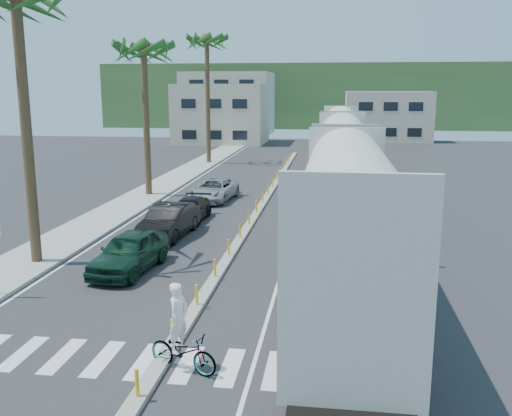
{
  "coord_description": "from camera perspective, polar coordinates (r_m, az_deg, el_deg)",
  "views": [
    {
      "loc": [
        4.52,
        -15.95,
        7.37
      ],
      "look_at": [
        1.02,
        9.45,
        2.0
      ],
      "focal_mm": 40.0,
      "sensor_mm": 36.0,
      "label": 1
    }
  ],
  "objects": [
    {
      "name": "car_lead",
      "position": [
        24.0,
        -12.53,
        -4.3
      ],
      "size": [
        2.89,
        5.2,
        1.64
      ],
      "primitive_type": "imported",
      "rotation": [
        0.0,
        0.0,
        -0.1
      ],
      "color": "#103221",
      "rests_on": "ground"
    },
    {
      "name": "rails",
      "position": [
        44.56,
        8.37,
        2.22
      ],
      "size": [
        1.56,
        100.0,
        0.06
      ],
      "color": "black",
      "rests_on": "ground"
    },
    {
      "name": "buildings",
      "position": [
        88.33,
        0.75,
        9.88
      ],
      "size": [
        38.0,
        27.0,
        10.0
      ],
      "color": "#B4A58F",
      "rests_on": "ground"
    },
    {
      "name": "ground",
      "position": [
        18.14,
        -7.45,
        -12.25
      ],
      "size": [
        140.0,
        140.0,
        0.0
      ],
      "primitive_type": "plane",
      "color": "#28282B",
      "rests_on": "ground"
    },
    {
      "name": "palm_trees",
      "position": [
        40.8,
        -10.64,
        16.47
      ],
      "size": [
        3.5,
        37.2,
        13.75
      ],
      "color": "brown",
      "rests_on": "ground"
    },
    {
      "name": "freight_train",
      "position": [
        38.01,
        8.55,
        4.96
      ],
      "size": [
        3.0,
        60.94,
        5.85
      ],
      "color": "beige",
      "rests_on": "ground"
    },
    {
      "name": "car_second",
      "position": [
        29.12,
        -8.7,
        -1.29
      ],
      "size": [
        2.48,
        5.29,
        1.66
      ],
      "primitive_type": "imported",
      "rotation": [
        0.0,
        0.0,
        -0.07
      ],
      "color": "black",
      "rests_on": "ground"
    },
    {
      "name": "sidewalk",
      "position": [
        43.58,
        -9.65,
        2.03
      ],
      "size": [
        3.0,
        90.0,
        0.15
      ],
      "primitive_type": "cube",
      "color": "gray",
      "rests_on": "ground"
    },
    {
      "name": "hillside",
      "position": [
        116.04,
        5.72,
        11.1
      ],
      "size": [
        80.0,
        20.0,
        12.0
      ],
      "primitive_type": "cube",
      "color": "#385628",
      "rests_on": "ground"
    },
    {
      "name": "car_rear",
      "position": [
        38.31,
        -4.25,
        1.8
      ],
      "size": [
        3.33,
        5.62,
        1.44
      ],
      "primitive_type": "imported",
      "rotation": [
        0.0,
        0.0,
        -0.09
      ],
      "color": "#B2B5B8",
      "rests_on": "ground"
    },
    {
      "name": "car_third",
      "position": [
        32.46,
        -6.67,
        -0.2
      ],
      "size": [
        1.95,
        4.52,
        1.29
      ],
      "primitive_type": "imported",
      "rotation": [
        0.0,
        0.0,
        -0.02
      ],
      "color": "black",
      "rests_on": "ground"
    },
    {
      "name": "crosswalk",
      "position": [
        16.41,
        -9.33,
        -15.01
      ],
      "size": [
        14.0,
        2.2,
        0.01
      ],
      "primitive_type": "cube",
      "color": "silver",
      "rests_on": "ground"
    },
    {
      "name": "median",
      "position": [
        36.91,
        0.66,
        0.45
      ],
      "size": [
        0.45,
        60.0,
        0.85
      ],
      "color": "gray",
      "rests_on": "ground"
    },
    {
      "name": "cyclist",
      "position": [
        15.63,
        -7.39,
        -13.28
      ],
      "size": [
        2.07,
        2.53,
        2.44
      ],
      "rotation": [
        0.0,
        0.0,
        1.22
      ],
      "color": "#9EA0A5",
      "rests_on": "ground"
    },
    {
      "name": "lane_markings",
      "position": [
        42.13,
        -1.38,
        1.76
      ],
      "size": [
        9.42,
        90.0,
        0.01
      ],
      "color": "silver",
      "rests_on": "ground"
    }
  ]
}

